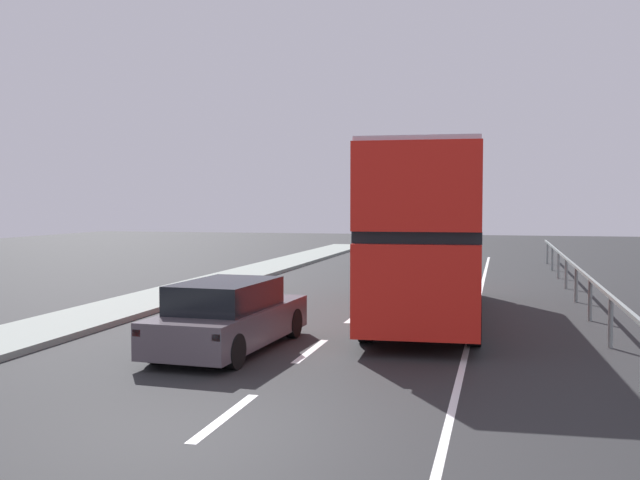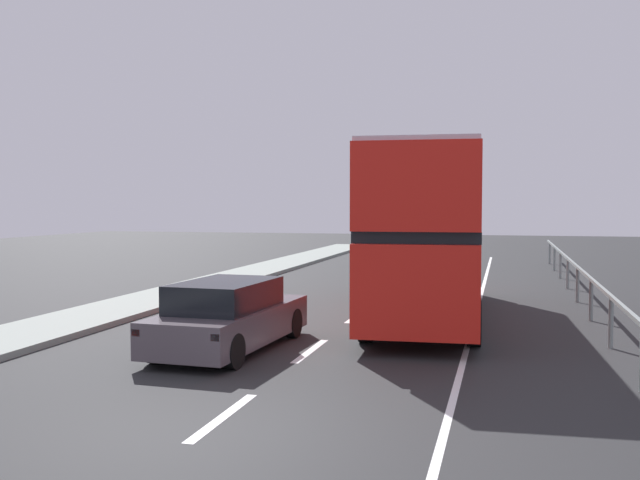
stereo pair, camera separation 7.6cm
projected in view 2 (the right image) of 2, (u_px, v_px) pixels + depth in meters
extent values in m
cube|color=#252527|center=(196.00, 441.00, 9.06)|extent=(74.49, 120.00, 0.10)
cube|color=silver|center=(223.00, 417.00, 9.93)|extent=(0.16, 2.33, 0.01)
cube|color=silver|center=(310.00, 351.00, 14.36)|extent=(0.16, 2.33, 0.01)
cube|color=silver|center=(356.00, 316.00, 18.79)|extent=(0.16, 2.33, 0.01)
cube|color=silver|center=(385.00, 294.00, 23.22)|extent=(0.16, 2.33, 0.01)
cube|color=silver|center=(404.00, 280.00, 27.65)|extent=(0.16, 2.33, 0.01)
cube|color=silver|center=(418.00, 269.00, 32.07)|extent=(0.16, 2.33, 0.01)
cube|color=silver|center=(429.00, 261.00, 36.50)|extent=(0.16, 2.33, 0.01)
cube|color=silver|center=(472.00, 328.00, 17.01)|extent=(0.12, 46.00, 0.01)
cube|color=gray|center=(600.00, 287.00, 16.25)|extent=(0.08, 42.00, 0.08)
cylinder|color=gray|center=(611.00, 323.00, 14.59)|extent=(0.10, 0.10, 1.04)
cylinder|color=gray|center=(591.00, 300.00, 17.97)|extent=(0.10, 0.10, 1.04)
cylinder|color=gray|center=(578.00, 285.00, 21.36)|extent=(0.10, 0.10, 1.04)
cylinder|color=gray|center=(568.00, 274.00, 24.74)|extent=(0.10, 0.10, 1.04)
cylinder|color=gray|center=(560.00, 265.00, 28.13)|extent=(0.10, 0.10, 1.04)
cylinder|color=gray|center=(554.00, 259.00, 31.51)|extent=(0.10, 0.10, 1.04)
cylinder|color=gray|center=(550.00, 253.00, 34.90)|extent=(0.10, 0.10, 1.04)
cube|color=red|center=(429.00, 269.00, 18.54)|extent=(2.95, 10.56, 1.82)
cube|color=black|center=(429.00, 229.00, 18.48)|extent=(2.95, 10.14, 0.24)
cube|color=red|center=(430.00, 191.00, 18.43)|extent=(2.95, 10.56, 1.71)
cube|color=silver|center=(430.00, 155.00, 18.39)|extent=(2.89, 10.35, 0.10)
cube|color=black|center=(437.00, 252.00, 23.62)|extent=(2.19, 0.15, 1.27)
cube|color=yellow|center=(438.00, 180.00, 23.50)|extent=(1.46, 0.11, 0.28)
cylinder|color=black|center=(399.00, 281.00, 22.54)|extent=(0.33, 1.01, 1.00)
cylinder|color=black|center=(472.00, 283.00, 22.09)|extent=(0.33, 1.01, 1.00)
cylinder|color=black|center=(366.00, 319.00, 15.25)|extent=(0.33, 1.01, 1.00)
cylinder|color=black|center=(474.00, 322.00, 14.80)|extent=(0.33, 1.01, 1.00)
cube|color=#4E454C|center=(230.00, 324.00, 14.48)|extent=(1.97, 4.64, 0.67)
cube|color=black|center=(225.00, 295.00, 14.23)|extent=(1.65, 2.58, 0.55)
cube|color=red|center=(136.00, 333.00, 12.56)|extent=(0.16, 0.07, 0.12)
cube|color=red|center=(216.00, 338.00, 12.10)|extent=(0.16, 0.07, 0.12)
cylinder|color=black|center=(228.00, 320.00, 16.22)|extent=(0.23, 0.65, 0.64)
cylinder|color=black|center=(293.00, 323.00, 15.75)|extent=(0.23, 0.65, 0.64)
cylinder|color=black|center=(156.00, 346.00, 13.23)|extent=(0.23, 0.65, 0.64)
cylinder|color=black|center=(233.00, 351.00, 12.75)|extent=(0.23, 0.65, 0.64)
cube|color=#90939A|center=(394.00, 255.00, 33.85)|extent=(1.93, 4.32, 0.65)
cube|color=black|center=(393.00, 243.00, 33.61)|extent=(1.67, 2.39, 0.54)
cube|color=red|center=(368.00, 254.00, 32.03)|extent=(0.16, 0.06, 0.12)
cube|color=red|center=(405.00, 255.00, 31.59)|extent=(0.16, 0.06, 0.12)
cylinder|color=black|center=(382.00, 257.00, 35.47)|extent=(0.21, 0.64, 0.64)
cylinder|color=black|center=(416.00, 257.00, 35.02)|extent=(0.21, 0.64, 0.64)
cylinder|color=black|center=(370.00, 261.00, 32.70)|extent=(0.21, 0.64, 0.64)
cylinder|color=black|center=(407.00, 262.00, 32.25)|extent=(0.21, 0.64, 0.64)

